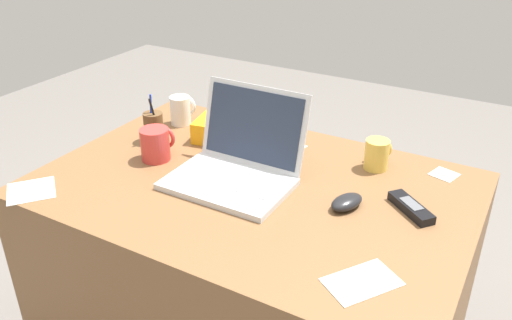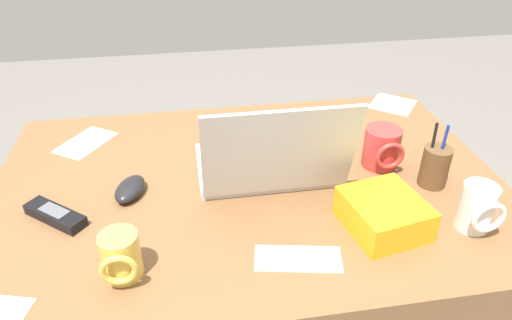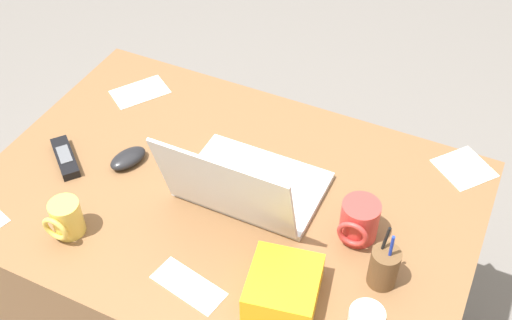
{
  "view_description": "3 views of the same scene",
  "coord_description": "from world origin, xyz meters",
  "px_view_note": "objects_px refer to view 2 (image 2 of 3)",
  "views": [
    {
      "loc": [
        0.66,
        -1.15,
        1.47
      ],
      "look_at": [
        0.02,
        -0.02,
        0.79
      ],
      "focal_mm": 37.09,
      "sensor_mm": 36.0,
      "label": 1
    },
    {
      "loc": [
        0.14,
        0.91,
        1.35
      ],
      "look_at": [
        -0.02,
        -0.01,
        0.75
      ],
      "focal_mm": 32.44,
      "sensor_mm": 36.0,
      "label": 2
    },
    {
      "loc": [
        -0.53,
        0.94,
        1.87
      ],
      "look_at": [
        -0.06,
        -0.06,
        0.8
      ],
      "focal_mm": 44.41,
      "sensor_mm": 36.0,
      "label": 3
    }
  ],
  "objects_px": {
    "coffee_mug_white": "(478,208)",
    "cordless_phone": "(55,215)",
    "computer_mouse": "(130,189)",
    "laptop": "(271,161)",
    "coffee_mug_spare": "(382,148)",
    "pen_holder": "(435,166)",
    "coffee_mug_tall": "(121,257)",
    "snack_bag": "(384,214)"
  },
  "relations": [
    {
      "from": "coffee_mug_tall",
      "to": "pen_holder",
      "type": "distance_m",
      "value": 0.73
    },
    {
      "from": "snack_bag",
      "to": "computer_mouse",
      "type": "bearing_deg",
      "value": -20.95
    },
    {
      "from": "laptop",
      "to": "pen_holder",
      "type": "relative_size",
      "value": 2.14
    },
    {
      "from": "coffee_mug_white",
      "to": "coffee_mug_spare",
      "type": "distance_m",
      "value": 0.28
    },
    {
      "from": "coffee_mug_white",
      "to": "coffee_mug_spare",
      "type": "relative_size",
      "value": 1.01
    },
    {
      "from": "computer_mouse",
      "to": "cordless_phone",
      "type": "relative_size",
      "value": 0.72
    },
    {
      "from": "pen_holder",
      "to": "computer_mouse",
      "type": "bearing_deg",
      "value": -5.92
    },
    {
      "from": "coffee_mug_tall",
      "to": "cordless_phone",
      "type": "distance_m",
      "value": 0.25
    },
    {
      "from": "coffee_mug_white",
      "to": "cordless_phone",
      "type": "xyz_separation_m",
      "value": [
        0.88,
        -0.17,
        -0.04
      ]
    },
    {
      "from": "coffee_mug_white",
      "to": "pen_holder",
      "type": "height_order",
      "value": "pen_holder"
    },
    {
      "from": "laptop",
      "to": "coffee_mug_tall",
      "type": "bearing_deg",
      "value": 39.23
    },
    {
      "from": "coffee_mug_spare",
      "to": "coffee_mug_tall",
      "type": "bearing_deg",
      "value": 24.55
    },
    {
      "from": "pen_holder",
      "to": "snack_bag",
      "type": "height_order",
      "value": "pen_holder"
    },
    {
      "from": "laptop",
      "to": "snack_bag",
      "type": "xyz_separation_m",
      "value": [
        -0.2,
        0.22,
        -0.02
      ]
    },
    {
      "from": "coffee_mug_white",
      "to": "snack_bag",
      "type": "xyz_separation_m",
      "value": [
        0.19,
        -0.03,
        -0.02
      ]
    },
    {
      "from": "pen_holder",
      "to": "snack_bag",
      "type": "bearing_deg",
      "value": 35.97
    },
    {
      "from": "computer_mouse",
      "to": "coffee_mug_spare",
      "type": "height_order",
      "value": "coffee_mug_spare"
    },
    {
      "from": "coffee_mug_tall",
      "to": "snack_bag",
      "type": "distance_m",
      "value": 0.53
    },
    {
      "from": "cordless_phone",
      "to": "pen_holder",
      "type": "height_order",
      "value": "pen_holder"
    },
    {
      "from": "coffee_mug_tall",
      "to": "coffee_mug_spare",
      "type": "relative_size",
      "value": 0.91
    },
    {
      "from": "coffee_mug_tall",
      "to": "coffee_mug_spare",
      "type": "xyz_separation_m",
      "value": [
        -0.62,
        -0.28,
        0.0
      ]
    },
    {
      "from": "pen_holder",
      "to": "coffee_mug_spare",
      "type": "bearing_deg",
      "value": -47.75
    },
    {
      "from": "laptop",
      "to": "coffee_mug_spare",
      "type": "distance_m",
      "value": 0.29
    },
    {
      "from": "coffee_mug_white",
      "to": "pen_holder",
      "type": "xyz_separation_m",
      "value": [
        0.01,
        -0.16,
        -0.0
      ]
    },
    {
      "from": "coffee_mug_tall",
      "to": "coffee_mug_spare",
      "type": "bearing_deg",
      "value": -155.45
    },
    {
      "from": "coffee_mug_white",
      "to": "coffee_mug_tall",
      "type": "distance_m",
      "value": 0.72
    },
    {
      "from": "snack_bag",
      "to": "coffee_mug_white",
      "type": "bearing_deg",
      "value": 169.93
    },
    {
      "from": "laptop",
      "to": "coffee_mug_tall",
      "type": "height_order",
      "value": "laptop"
    },
    {
      "from": "snack_bag",
      "to": "cordless_phone",
      "type": "bearing_deg",
      "value": -11.41
    },
    {
      "from": "computer_mouse",
      "to": "coffee_mug_white",
      "type": "relative_size",
      "value": 1.02
    },
    {
      "from": "laptop",
      "to": "coffee_mug_white",
      "type": "height_order",
      "value": "laptop"
    },
    {
      "from": "coffee_mug_tall",
      "to": "pen_holder",
      "type": "relative_size",
      "value": 0.57
    },
    {
      "from": "coffee_mug_white",
      "to": "coffee_mug_spare",
      "type": "height_order",
      "value": "same"
    },
    {
      "from": "coffee_mug_spare",
      "to": "pen_holder",
      "type": "relative_size",
      "value": 0.63
    },
    {
      "from": "laptop",
      "to": "pen_holder",
      "type": "distance_m",
      "value": 0.39
    },
    {
      "from": "cordless_phone",
      "to": "coffee_mug_spare",
      "type": "bearing_deg",
      "value": -173.3
    },
    {
      "from": "laptop",
      "to": "coffee_mug_white",
      "type": "relative_size",
      "value": 3.37
    },
    {
      "from": "cordless_phone",
      "to": "snack_bag",
      "type": "distance_m",
      "value": 0.7
    },
    {
      "from": "coffee_mug_spare",
      "to": "cordless_phone",
      "type": "height_order",
      "value": "coffee_mug_spare"
    },
    {
      "from": "computer_mouse",
      "to": "snack_bag",
      "type": "distance_m",
      "value": 0.57
    },
    {
      "from": "laptop",
      "to": "computer_mouse",
      "type": "distance_m",
      "value": 0.34
    },
    {
      "from": "laptop",
      "to": "cordless_phone",
      "type": "height_order",
      "value": "laptop"
    }
  ]
}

